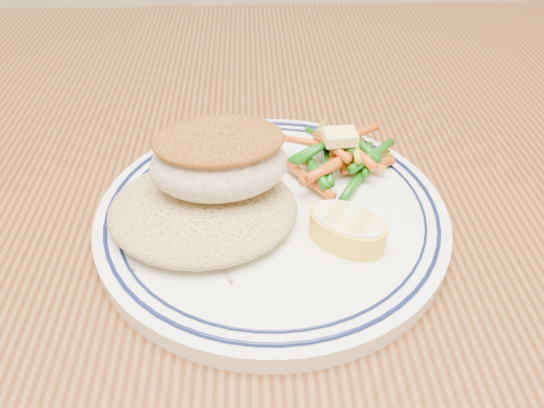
{
  "coord_description": "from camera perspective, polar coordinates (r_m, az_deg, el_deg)",
  "views": [
    {
      "loc": [
        0.03,
        -0.35,
        1.03
      ],
      "look_at": [
        0.04,
        -0.04,
        0.77
      ],
      "focal_mm": 35.0,
      "sensor_mm": 36.0,
      "label": 1
    }
  ],
  "objects": [
    {
      "name": "dining_table",
      "position": [
        0.51,
        -4.59,
        -7.05
      ],
      "size": [
        1.5,
        0.9,
        0.75
      ],
      "color": "#4C260F",
      "rests_on": "ground"
    },
    {
      "name": "plate",
      "position": [
        0.41,
        0.0,
        -1.14
      ],
      "size": [
        0.27,
        0.27,
        0.02
      ],
      "color": "white",
      "rests_on": "dining_table"
    },
    {
      "name": "rice_pilaf",
      "position": [
        0.39,
        -7.46,
        -0.19
      ],
      "size": [
        0.14,
        0.12,
        0.03
      ],
      "primitive_type": "ellipsoid",
      "color": "#A08650",
      "rests_on": "plate"
    },
    {
      "name": "fish_fillet",
      "position": [
        0.38,
        -5.73,
        4.92
      ],
      "size": [
        0.11,
        0.08,
        0.05
      ],
      "color": "beige",
      "rests_on": "rice_pilaf"
    },
    {
      "name": "vegetable_pile",
      "position": [
        0.44,
        7.31,
        5.11
      ],
      "size": [
        0.1,
        0.1,
        0.03
      ],
      "color": "#C29714",
      "rests_on": "plate"
    },
    {
      "name": "butter_pat",
      "position": [
        0.43,
        7.34,
        7.19
      ],
      "size": [
        0.03,
        0.02,
        0.01
      ],
      "primitive_type": "cube",
      "rotation": [
        0.0,
        0.0,
        0.09
      ],
      "color": "#FFF37C",
      "rests_on": "vegetable_pile"
    },
    {
      "name": "lemon_wedge",
      "position": [
        0.37,
        8.1,
        -2.55
      ],
      "size": [
        0.07,
        0.07,
        0.02
      ],
      "color": "yellow",
      "rests_on": "plate"
    }
  ]
}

